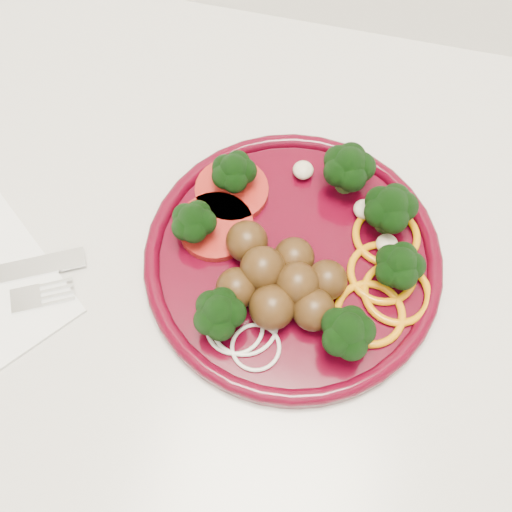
# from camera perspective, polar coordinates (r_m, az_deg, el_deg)

# --- Properties ---
(counter) EXTENTS (2.40, 0.60, 0.90)m
(counter) POSITION_cam_1_polar(r_m,az_deg,el_deg) (0.98, -0.07, -12.55)
(counter) COLOR silver
(counter) RESTS_ON ground
(plate) EXTENTS (0.26, 0.26, 0.06)m
(plate) POSITION_cam_1_polar(r_m,az_deg,el_deg) (0.54, 3.47, -0.06)
(plate) COLOR #3F0310
(plate) RESTS_ON counter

